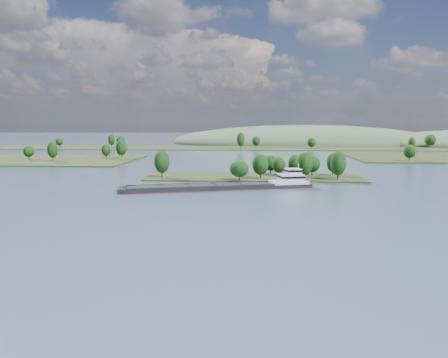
{
  "coord_description": "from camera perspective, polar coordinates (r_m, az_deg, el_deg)",
  "views": [
    {
      "loc": [
        -0.47,
        -22.72,
        26.37
      ],
      "look_at": [
        -10.71,
        130.0,
        6.0
      ],
      "focal_mm": 35.0,
      "sensor_mm": 36.0,
      "label": 1
    }
  ],
  "objects": [
    {
      "name": "hill_west",
      "position": [
        526.87,
        10.46,
        4.59
      ],
      "size": [
        320.0,
        160.0,
        44.0
      ],
      "primitive_type": "ellipsoid",
      "color": "#3F5339",
      "rests_on": "ground"
    },
    {
      "name": "cargo_barge",
      "position": [
        170.61,
        0.89,
        -0.88
      ],
      "size": [
        74.85,
        29.26,
        10.19
      ],
      "color": "black",
      "rests_on": "ground"
    },
    {
      "name": "back_shoreline",
      "position": [
        423.43,
        5.38,
        4.08
      ],
      "size": [
        900.0,
        60.0,
        16.79
      ],
      "color": "#253116",
      "rests_on": "ground"
    },
    {
      "name": "tree_island",
      "position": [
        202.48,
        5.52,
        1.15
      ],
      "size": [
        100.0,
        32.82,
        14.18
      ],
      "color": "#253116",
      "rests_on": "ground"
    },
    {
      "name": "ground",
      "position": [
        145.14,
        3.96,
        -2.91
      ],
      "size": [
        1800.0,
        1800.0,
        0.0
      ],
      "primitive_type": "plane",
      "color": "#374B5F",
      "rests_on": "ground"
    }
  ]
}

